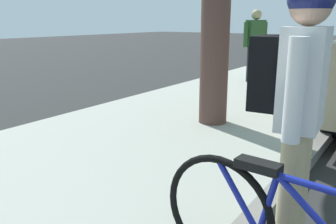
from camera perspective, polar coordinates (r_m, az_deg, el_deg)
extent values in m
cube|color=#A6A89D|center=(10.44, 20.40, 5.83)|extent=(3.26, 35.07, 0.13)
torus|color=black|center=(2.23, 7.86, -15.49)|extent=(0.71, 0.10, 0.71)
cylinder|color=#1926A5|center=(2.08, 14.97, -15.68)|extent=(0.14, 0.05, 0.49)
cylinder|color=#1926A5|center=(1.88, 24.32, -11.31)|extent=(0.73, 0.09, 0.05)
cylinder|color=#1926A5|center=(2.10, 10.81, -12.58)|extent=(0.26, 0.05, 0.34)
cube|color=black|center=(1.98, 14.11, -8.23)|extent=(0.25, 0.12, 0.05)
cylinder|color=#C6B284|center=(2.36, 18.75, -12.64)|extent=(0.15, 0.15, 0.83)
cylinder|color=#C6B284|center=(2.54, 19.64, -10.74)|extent=(0.15, 0.15, 0.83)
cube|color=white|center=(2.24, 20.71, 4.99)|extent=(0.26, 0.40, 0.59)
cylinder|color=white|center=(1.99, 19.44, 3.15)|extent=(0.10, 0.10, 0.56)
cylinder|color=white|center=(2.50, 21.61, 5.10)|extent=(0.10, 0.10, 0.56)
sphere|color=tan|center=(2.22, 21.69, 15.54)|extent=(0.23, 0.23, 0.23)
cube|color=black|center=(2.28, 15.78, 6.02)|extent=(0.21, 0.31, 0.44)
cylinder|color=black|center=(8.18, 12.88, 7.43)|extent=(0.15, 0.15, 0.78)
cylinder|color=black|center=(8.30, 13.95, 7.47)|extent=(0.15, 0.15, 0.78)
cube|color=#264C26|center=(8.19, 13.70, 12.07)|extent=(0.38, 0.44, 0.55)
cylinder|color=#264C26|center=(8.03, 12.23, 11.90)|extent=(0.10, 0.10, 0.52)
cylinder|color=#264C26|center=(8.36, 15.07, 11.82)|extent=(0.10, 0.10, 0.52)
sphere|color=tan|center=(8.19, 13.86, 14.76)|extent=(0.22, 0.22, 0.22)
cylinder|color=red|center=(6.54, 23.38, 4.58)|extent=(0.22, 0.22, 0.70)
sphere|color=red|center=(6.50, 23.72, 7.97)|extent=(0.20, 0.20, 0.20)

